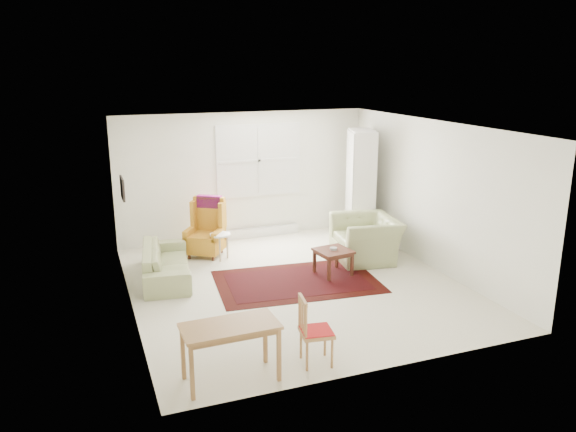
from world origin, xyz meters
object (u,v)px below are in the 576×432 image
object	(u,v)px
sofa	(166,256)
wingback_chair	(205,228)
desk	(231,353)
desk_chair	(316,330)
cabinet	(361,186)
armchair	(366,234)
stool	(221,246)
coffee_table	(333,262)

from	to	relation	value
sofa	wingback_chair	size ratio (longest dim) A/B	1.72
desk	desk_chair	size ratio (longest dim) A/B	1.26
desk	cabinet	bearing A→B (deg)	47.76
armchair	desk_chair	bearing A→B (deg)	-28.90
sofa	stool	size ratio (longest dim) A/B	3.78
armchair	desk	world-z (taller)	armchair
coffee_table	wingback_chair	bearing A→B (deg)	136.17
stool	armchair	bearing A→B (deg)	-20.23
sofa	cabinet	xyz separation A→B (m)	(3.95, 0.80, 0.71)
armchair	wingback_chair	distance (m)	2.90
coffee_table	desk_chair	bearing A→B (deg)	-119.05
wingback_chair	armchair	bearing A→B (deg)	9.45
stool	desk_chair	bearing A→B (deg)	-87.85
cabinet	desk	xyz separation A→B (m)	(-3.77, -4.16, -0.75)
wingback_chair	stool	bearing A→B (deg)	-20.26
armchair	cabinet	world-z (taller)	cabinet
cabinet	desk_chair	xyz separation A→B (m)	(-2.75, -4.16, -0.67)
stool	cabinet	bearing A→B (deg)	4.53
cabinet	desk_chair	world-z (taller)	cabinet
armchair	stool	bearing A→B (deg)	-102.19
armchair	wingback_chair	bearing A→B (deg)	-106.15
armchair	desk_chair	xyz separation A→B (m)	(-2.28, -3.03, -0.04)
cabinet	desk	bearing A→B (deg)	-114.21
coffee_table	stool	xyz separation A→B (m)	(-1.55, 1.40, 0.02)
desk	stool	bearing A→B (deg)	77.45
wingback_chair	desk_chair	xyz separation A→B (m)	(0.36, -4.22, -0.12)
coffee_table	desk_chair	xyz separation A→B (m)	(-1.40, -2.53, 0.20)
armchair	cabinet	distance (m)	1.37
stool	cabinet	size ratio (longest dim) A/B	0.22
stool	desk_chair	distance (m)	3.93
desk_chair	stool	bearing A→B (deg)	10.73
coffee_table	stool	world-z (taller)	stool
wingback_chair	desk_chair	world-z (taller)	wingback_chair
sofa	desk_chair	distance (m)	3.57
coffee_table	stool	bearing A→B (deg)	137.90
wingback_chair	desk	distance (m)	4.28
coffee_table	cabinet	size ratio (longest dim) A/B	0.25
sofa	cabinet	bearing A→B (deg)	-70.84
sofa	desk	size ratio (longest dim) A/B	1.75
desk_chair	cabinet	bearing A→B (deg)	-24.92
wingback_chair	desk	world-z (taller)	wingback_chair
sofa	wingback_chair	xyz separation A→B (m)	(0.84, 0.86, 0.16)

